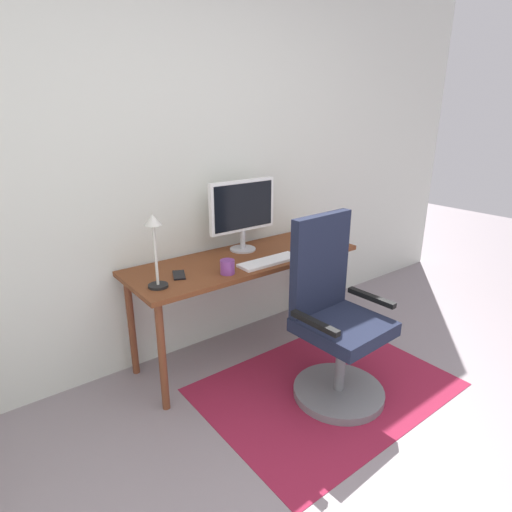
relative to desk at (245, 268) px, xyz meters
The scene contains 10 objects.
wall_back 0.82m from the desk, 132.29° to the left, with size 6.00×0.10×2.60m, color silver.
area_rug 0.92m from the desk, 77.57° to the right, with size 1.49×1.07×0.01m, color maroon.
desk is the anchor object (origin of this frame).
monitor 0.40m from the desk, 59.23° to the left, with size 0.51×0.18×0.49m.
keyboard 0.20m from the desk, 69.42° to the right, with size 0.43×0.13×0.02m, color white.
computer_mouse 0.39m from the desk, 22.06° to the right, with size 0.06×0.10×0.03m, color white.
coffee_cup 0.33m from the desk, 145.88° to the right, with size 0.09×0.09×0.09m, color #763881.
cell_phone 0.51m from the desk, behind, with size 0.07×0.14×0.01m, color black.
desk_lamp 0.76m from the desk, behind, with size 0.11×0.11×0.41m.
office_chair 0.73m from the desk, 78.46° to the right, with size 0.55×0.54×1.08m.
Camera 1 is at (-1.22, -0.28, 1.62)m, focal length 29.42 mm.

